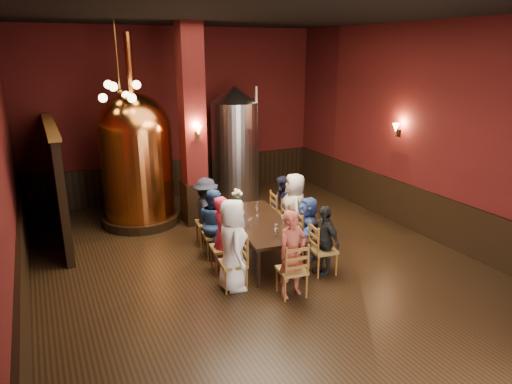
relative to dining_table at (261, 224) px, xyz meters
name	(u,v)px	position (x,y,z in m)	size (l,w,h in m)	color
room	(260,150)	(-0.21, -0.40, 1.56)	(10.00, 10.02, 4.50)	black
wainscot_right	(419,211)	(3.75, -0.40, -0.19)	(0.08, 9.90, 1.00)	black
wainscot_back	(181,178)	(-0.21, 4.56, -0.19)	(7.90, 0.08, 1.00)	black
wainscot_left	(23,290)	(-4.17, -0.40, -0.19)	(0.08, 9.90, 1.00)	black
column	(193,128)	(-0.51, 2.40, 1.56)	(0.58, 0.58, 4.50)	#480F0F
partition	(58,184)	(-3.41, 2.80, 0.51)	(0.22, 3.50, 2.40)	black
pendant_cluster	(120,91)	(-2.01, 2.50, 2.41)	(0.90, 0.90, 1.70)	#A57226
sconce_wall	(399,130)	(3.69, 0.40, 1.51)	(0.20, 0.20, 0.36)	black
sconce_column	(197,132)	(-0.51, 2.10, 1.51)	(0.20, 0.20, 0.36)	black
dining_table	(261,224)	(0.00, 0.00, 0.00)	(1.29, 2.51, 0.75)	black
chair_0	(233,263)	(-0.97, -0.89, -0.23)	(0.46, 0.46, 0.92)	brown
person_0	(233,245)	(-0.97, -0.89, 0.11)	(0.78, 0.51, 1.60)	white
chair_1	(223,247)	(-0.88, -0.22, -0.23)	(0.46, 0.46, 0.92)	brown
person_1	(223,234)	(-0.88, -0.22, 0.04)	(0.53, 0.35, 1.45)	#C3213E
chair_2	(214,234)	(-0.80, 0.43, -0.23)	(0.46, 0.46, 0.92)	brown
person_2	(214,223)	(-0.80, 0.43, 0.00)	(0.67, 0.33, 1.38)	navy
chair_3	(207,223)	(-0.72, 1.10, -0.23)	(0.46, 0.46, 0.92)	brown
person_3	(206,211)	(-0.72, 1.10, 0.03)	(0.92, 0.53, 1.43)	#1D1E2C
chair_4	(323,249)	(0.72, -1.10, -0.23)	(0.46, 0.46, 0.92)	brown
person_4	(324,240)	(0.72, -1.10, -0.04)	(0.76, 0.32, 1.30)	black
chair_5	(307,236)	(0.80, -0.43, -0.23)	(0.46, 0.46, 0.92)	brown
person_5	(308,228)	(0.80, -0.43, -0.06)	(1.16, 0.37, 1.26)	#324C97
chair_6	(294,224)	(0.88, 0.22, -0.23)	(0.46, 0.46, 0.92)	brown
person_6	(294,210)	(0.88, 0.22, 0.08)	(0.75, 0.49, 1.54)	beige
chair_7	(282,214)	(0.97, 0.89, -0.23)	(0.46, 0.46, 0.92)	brown
person_7	(282,205)	(0.97, 0.89, -0.04)	(0.63, 0.31, 1.30)	black
chair_8	(292,270)	(-0.20, -1.54, -0.23)	(0.46, 0.46, 0.92)	brown
person_8	(292,254)	(-0.20, -1.54, 0.05)	(0.54, 0.36, 1.48)	#A04135
copper_kettle	(137,158)	(-1.69, 2.95, 0.87)	(1.81, 1.81, 4.28)	black
steel_vessel	(235,144)	(1.05, 3.62, 0.83)	(1.45, 1.45, 3.03)	#B2B2B7
rose_vase	(238,195)	(-0.03, 1.01, 0.31)	(0.22, 0.22, 0.38)	white
wine_glass_0	(256,211)	(0.06, 0.32, 0.15)	(0.07, 0.07, 0.17)	white
wine_glass_1	(276,229)	(-0.02, -0.65, 0.15)	(0.07, 0.07, 0.17)	white
wine_glass_2	(241,213)	(-0.25, 0.36, 0.15)	(0.07, 0.07, 0.17)	white
wine_glass_3	(249,224)	(-0.35, -0.21, 0.15)	(0.07, 0.07, 0.17)	white
wine_glass_4	(251,222)	(-0.28, -0.15, 0.15)	(0.07, 0.07, 0.17)	white
wine_glass_5	(276,233)	(-0.12, -0.82, 0.15)	(0.07, 0.07, 0.17)	white
wine_glass_6	(283,220)	(0.31, -0.30, 0.15)	(0.07, 0.07, 0.17)	white
wine_glass_7	(243,213)	(-0.20, 0.36, 0.15)	(0.07, 0.07, 0.17)	white
wine_glass_8	(257,206)	(0.23, 0.63, 0.15)	(0.07, 0.07, 0.17)	white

